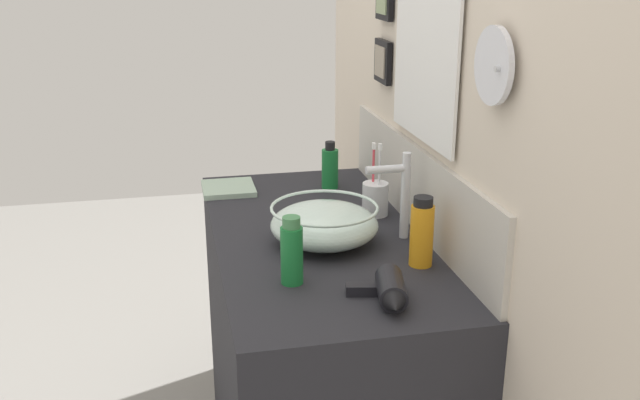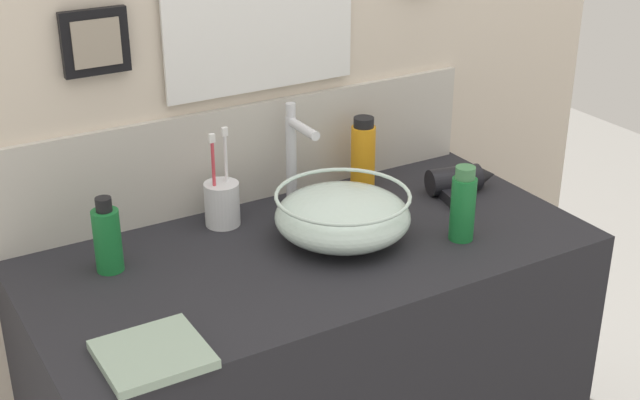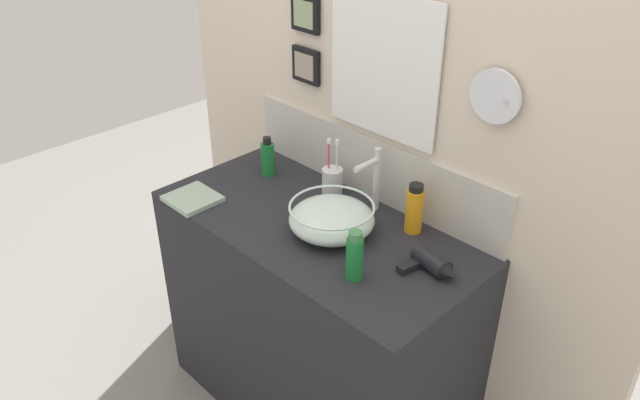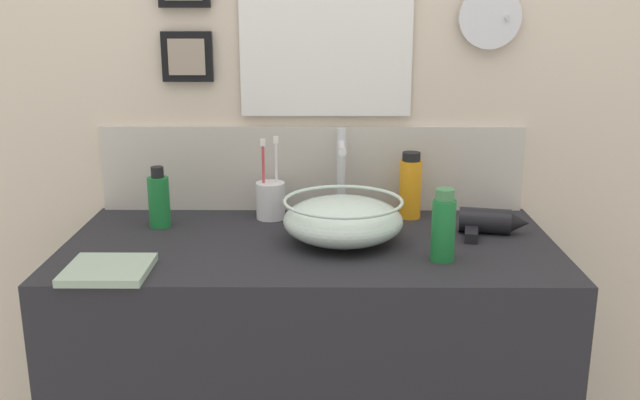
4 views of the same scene
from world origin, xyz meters
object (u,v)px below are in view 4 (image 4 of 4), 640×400
(faucet, at_px, (341,167))
(hair_drier, at_px, (490,222))
(lotion_bottle, at_px, (410,186))
(hand_towel, at_px, (108,270))
(toothbrush_cup, at_px, (271,199))
(soap_dispenser, at_px, (159,200))
(shampoo_bottle, at_px, (443,227))
(glass_bowl_sink, at_px, (343,219))

(faucet, xyz_separation_m, hair_drier, (0.35, -0.14, -0.10))
(lotion_bottle, bearing_deg, hand_towel, -148.87)
(toothbrush_cup, xyz_separation_m, soap_dispenser, (-0.27, -0.07, 0.02))
(hair_drier, bearing_deg, toothbrush_cup, 166.94)
(faucet, bearing_deg, shampoo_bottle, -56.75)
(glass_bowl_sink, relative_size, hand_towel, 1.64)
(hand_towel, bearing_deg, faucet, 39.69)
(glass_bowl_sink, relative_size, toothbrush_cup, 1.30)
(glass_bowl_sink, height_order, shampoo_bottle, shampoo_bottle)
(toothbrush_cup, bearing_deg, hand_towel, -127.97)
(toothbrush_cup, bearing_deg, glass_bowl_sink, -45.57)
(hair_drier, bearing_deg, glass_bowl_sink, -170.26)
(toothbrush_cup, bearing_deg, soap_dispenser, -165.22)
(glass_bowl_sink, distance_m, shampoo_bottle, 0.24)
(soap_dispenser, relative_size, shampoo_bottle, 0.95)
(glass_bowl_sink, height_order, hand_towel, glass_bowl_sink)
(faucet, xyz_separation_m, lotion_bottle, (0.18, -0.00, -0.05))
(soap_dispenser, bearing_deg, shampoo_bottle, -19.76)
(glass_bowl_sink, bearing_deg, hand_towel, -157.04)
(toothbrush_cup, xyz_separation_m, shampoo_bottle, (0.39, -0.31, 0.03))
(hair_drier, relative_size, shampoo_bottle, 1.08)
(hair_drier, distance_m, toothbrush_cup, 0.55)
(shampoo_bottle, relative_size, hand_towel, 0.94)
(glass_bowl_sink, relative_size, hair_drier, 1.61)
(toothbrush_cup, xyz_separation_m, lotion_bottle, (0.36, 0.01, 0.03))
(hand_towel, bearing_deg, hair_drier, 17.61)
(lotion_bottle, distance_m, hand_towel, 0.77)
(hair_drier, xyz_separation_m, shampoo_bottle, (-0.14, -0.18, 0.05))
(hair_drier, bearing_deg, hand_towel, -162.39)
(faucet, height_order, shampoo_bottle, faucet)
(shampoo_bottle, bearing_deg, faucet, 123.25)
(shampoo_bottle, bearing_deg, hand_towel, -173.26)
(lotion_bottle, relative_size, hand_towel, 1.02)
(faucet, bearing_deg, soap_dispenser, -169.46)
(toothbrush_cup, xyz_separation_m, hand_towel, (-0.30, -0.39, -0.04))
(glass_bowl_sink, distance_m, faucet, 0.21)
(toothbrush_cup, height_order, shampoo_bottle, toothbrush_cup)
(faucet, distance_m, hand_towel, 0.64)
(soap_dispenser, bearing_deg, faucet, 10.54)
(glass_bowl_sink, xyz_separation_m, hair_drier, (0.35, 0.06, -0.03))
(faucet, height_order, lotion_bottle, faucet)
(toothbrush_cup, height_order, soap_dispenser, toothbrush_cup)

